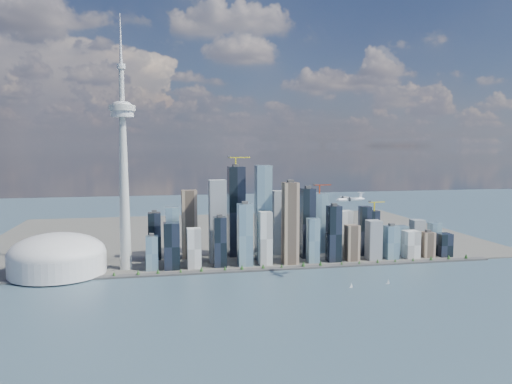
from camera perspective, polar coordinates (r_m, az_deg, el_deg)
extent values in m
plane|color=#344D5C|center=(883.24, 4.49, -12.81)|extent=(4000.00, 4000.00, 0.00)
cube|color=#383838|center=(1115.87, 0.95, -8.83)|extent=(1100.00, 22.00, 4.00)
cube|color=#4C4C47|center=(1549.03, -2.62, -4.86)|extent=(1400.00, 900.00, 3.00)
cylinder|color=#3F2D1E|center=(1118.22, -24.00, -9.09)|extent=(1.00, 1.00, 2.40)
cone|color=#1F4F1C|center=(1117.36, -24.01, -8.91)|extent=(7.20, 7.20, 8.00)
cylinder|color=#3F2D1E|center=(1102.42, -19.55, -9.14)|extent=(1.00, 1.00, 2.40)
cone|color=#1F4F1C|center=(1101.55, -19.55, -8.96)|extent=(7.20, 7.20, 8.00)
cylinder|color=#3F2D1E|center=(1093.29, -14.99, -9.14)|extent=(1.00, 1.00, 2.40)
cone|color=#1F4F1C|center=(1092.42, -14.99, -8.95)|extent=(7.20, 7.20, 8.00)
cylinder|color=#3F2D1E|center=(1090.99, -10.39, -9.07)|extent=(1.00, 1.00, 2.40)
cone|color=#1F4F1C|center=(1090.11, -10.39, -8.89)|extent=(7.20, 7.20, 8.00)
cylinder|color=#3F2D1E|center=(1095.57, -5.79, -8.95)|extent=(1.00, 1.00, 2.40)
cone|color=#1F4F1C|center=(1094.69, -5.80, -8.77)|extent=(7.20, 7.20, 8.00)
cylinder|color=#3F2D1E|center=(1106.93, -1.27, -8.78)|extent=(1.00, 1.00, 2.40)
cone|color=#1F4F1C|center=(1106.06, -1.27, -8.60)|extent=(7.20, 7.20, 8.00)
cylinder|color=#3F2D1E|center=(1124.87, 3.13, -8.55)|extent=(1.00, 1.00, 2.40)
cone|color=#1F4F1C|center=(1124.01, 3.13, -8.38)|extent=(7.20, 7.20, 8.00)
cylinder|color=#3F2D1E|center=(1149.08, 7.36, -8.29)|extent=(1.00, 1.00, 2.40)
cone|color=#1F4F1C|center=(1148.25, 7.36, -8.12)|extent=(7.20, 7.20, 8.00)
cylinder|color=#3F2D1E|center=(1179.19, 11.39, -8.00)|extent=(1.00, 1.00, 2.40)
cone|color=#1F4F1C|center=(1178.37, 11.39, -7.83)|extent=(7.20, 7.20, 8.00)
cylinder|color=#3F2D1E|center=(1214.74, 15.20, -7.69)|extent=(1.00, 1.00, 2.40)
cone|color=#1F4F1C|center=(1213.95, 15.20, -7.53)|extent=(7.20, 7.20, 8.00)
cylinder|color=#3F2D1E|center=(1255.28, 18.77, -7.37)|extent=(1.00, 1.00, 2.40)
cone|color=#1F4F1C|center=(1254.51, 18.77, -7.21)|extent=(7.20, 7.20, 8.00)
cylinder|color=#3F2D1E|center=(1300.34, 22.10, -7.04)|extent=(1.00, 1.00, 2.40)
cone|color=#1F4F1C|center=(1299.60, 22.11, -6.89)|extent=(7.20, 7.20, 8.00)
cube|color=black|center=(1119.39, -9.61, -6.09)|extent=(34.00, 34.00, 103.47)
cube|color=#6D90A5|center=(1165.88, -9.70, -4.93)|extent=(30.00, 30.00, 131.69)
cube|color=silver|center=(1123.29, -7.04, -6.38)|extent=(30.00, 30.00, 89.36)
cube|color=tan|center=(1219.68, -7.43, -3.67)|extent=(36.00, 36.00, 164.62)
cube|color=gray|center=(1168.42, -4.56, -3.33)|extent=(38.00, 38.00, 192.84)
cube|color=black|center=(1126.29, -4.24, -5.72)|extent=(28.00, 28.00, 112.88)
cube|color=#6D90A5|center=(1131.67, -1.47, -4.93)|extent=(32.00, 32.00, 141.10)
cube|color=black|center=(1227.89, -2.32, -2.24)|extent=(40.00, 40.00, 221.06)
cube|color=#6D90A5|center=(1183.96, 0.73, -2.40)|extent=(36.00, 36.00, 225.76)
cube|color=silver|center=(1143.93, 1.26, -5.29)|extent=(28.00, 28.00, 122.29)
cube|color=tan|center=(1151.49, 3.94, -3.57)|extent=(34.00, 34.00, 188.13)
cube|color=gray|center=(1254.02, 2.67, -3.49)|extent=(30.00, 30.00, 159.91)
cube|color=black|center=(1215.61, 5.82, -3.57)|extent=(32.00, 32.00, 169.32)
cube|color=#6D90A5|center=(1174.23, 6.53, -5.52)|extent=(26.00, 26.00, 103.47)
cube|color=black|center=(1187.83, 8.84, -4.73)|extent=(30.00, 30.00, 131.69)
cube|color=#6D90A5|center=(1283.99, 7.23, -3.53)|extent=(34.00, 34.00, 150.51)
cube|color=silver|center=(1253.08, 10.19, -4.66)|extent=(28.00, 28.00, 112.88)
cube|color=tan|center=(1210.06, 11.06, -5.71)|extent=(30.00, 30.00, 84.66)
cube|color=gray|center=(1228.91, 13.23, -5.36)|extent=(32.00, 32.00, 94.07)
cube|color=black|center=(1271.35, 12.30, -4.34)|extent=(26.00, 26.00, 122.29)
cube|color=#6D90A5|center=(1251.61, 15.31, -5.55)|extent=(30.00, 30.00, 79.96)
cube|color=black|center=(1342.64, 13.31, -4.26)|extent=(28.00, 28.00, 103.47)
cube|color=#6D90A5|center=(1318.73, 16.28, -5.23)|extent=(30.00, 30.00, 70.55)
cube|color=silver|center=(1275.90, 17.32, -5.72)|extent=(34.00, 34.00, 65.85)
cube|color=tan|center=(1298.32, 19.07, -5.69)|extent=(28.00, 28.00, 61.14)
cube|color=gray|center=(1338.78, 18.00, -4.82)|extent=(30.00, 30.00, 84.66)
cube|color=black|center=(1321.88, 20.76, -5.65)|extent=(32.00, 32.00, 56.44)
cube|color=#6D90A5|center=(1362.03, 19.65, -4.90)|extent=(26.00, 26.00, 75.25)
cube|color=black|center=(1221.30, -11.65, -4.95)|extent=(30.00, 30.00, 112.88)
cube|color=#6D90A5|center=(1121.85, -11.65, -6.84)|extent=(26.00, 26.00, 75.25)
cube|color=yellow|center=(1217.99, -2.34, 3.44)|extent=(3.00, 3.00, 22.00)
cube|color=yellow|center=(1219.01, -1.96, 3.96)|extent=(55.00, 2.20, 2.20)
cube|color=#383838|center=(1215.16, -3.11, 4.05)|extent=(6.00, 4.00, 4.00)
cube|color=#A03216|center=(1273.70, 7.27, 0.30)|extent=(3.00, 3.00, 22.00)
cube|color=#A03216|center=(1275.12, 7.58, 0.80)|extent=(48.00, 2.20, 2.20)
cube|color=#383838|center=(1268.13, 6.66, 0.88)|extent=(6.00, 4.00, 4.00)
cube|color=yellow|center=(1333.84, 13.37, -1.60)|extent=(3.00, 3.00, 22.00)
cube|color=yellow|center=(1335.42, 13.64, -1.13)|extent=(45.00, 2.20, 2.20)
cube|color=#383838|center=(1326.80, 12.85, -1.06)|extent=(6.00, 4.00, 4.00)
cone|color=#AFAFA9|center=(1123.95, -14.83, -0.05)|extent=(26.00, 26.00, 340.00)
cylinder|color=silver|center=(1121.55, -15.04, 8.63)|extent=(48.00, 48.00, 14.00)
cylinder|color=#AFAFA9|center=(1122.35, -15.06, 9.24)|extent=(56.00, 56.00, 12.00)
ellipsoid|color=silver|center=(1122.96, -15.07, 9.65)|extent=(40.00, 40.00, 14.00)
cylinder|color=#AFAFA9|center=(1126.83, -15.11, 11.67)|extent=(11.00, 11.00, 80.00)
cylinder|color=silver|center=(1132.11, -15.16, 13.68)|extent=(18.00, 18.00, 10.00)
cone|color=silver|center=(1142.22, -15.24, 16.56)|extent=(7.00, 7.00, 105.00)
cylinder|color=silver|center=(1154.00, -21.70, -7.56)|extent=(200.00, 200.00, 44.00)
ellipsoid|color=silver|center=(1149.46, -21.74, -6.49)|extent=(200.00, 200.00, 84.00)
cylinder|color=white|center=(1014.64, 10.66, -0.85)|extent=(55.97, 19.11, 6.87)
cone|color=white|center=(998.42, 9.29, -0.92)|extent=(8.86, 8.37, 6.87)
cone|color=white|center=(1032.05, 12.03, -0.77)|extent=(12.00, 9.09, 6.87)
cube|color=white|center=(1013.04, 10.56, -0.65)|extent=(21.74, 60.54, 1.07)
cylinder|color=white|center=(1003.60, 10.94, -0.81)|extent=(12.38, 6.39, 3.87)
cylinder|color=white|center=(1022.89, 10.18, -0.68)|extent=(12.38, 6.39, 3.87)
cylinder|color=#3F3F3F|center=(999.92, 10.64, -0.82)|extent=(2.22, 8.45, 8.59)
cylinder|color=#3F3F3F|center=(1019.28, 9.88, -0.70)|extent=(2.22, 8.45, 8.59)
cube|color=white|center=(1029.47, 11.89, -0.40)|extent=(6.05, 2.17, 11.81)
cube|color=white|center=(1028.91, 11.90, -0.06)|extent=(8.90, 19.89, 0.75)
cube|color=silver|center=(1002.28, 10.78, -10.66)|extent=(6.51, 3.02, 0.84)
cylinder|color=#999999|center=(1000.98, 10.79, -10.39)|extent=(0.25, 0.25, 9.41)
cube|color=silver|center=(1043.35, 14.82, -10.10)|extent=(6.93, 2.96, 0.90)
cylinder|color=#999999|center=(1042.01, 14.83, -9.83)|extent=(0.27, 0.27, 10.07)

